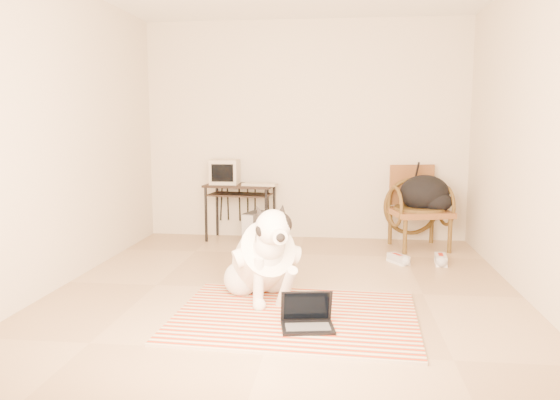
% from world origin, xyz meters
% --- Properties ---
extents(floor, '(4.50, 4.50, 0.00)m').
position_xyz_m(floor, '(0.00, 0.00, 0.00)').
color(floor, tan).
rests_on(floor, ground).
extents(wall_back, '(4.50, 0.00, 4.50)m').
position_xyz_m(wall_back, '(0.00, 2.25, 1.35)').
color(wall_back, beige).
rests_on(wall_back, floor).
extents(wall_front, '(4.50, 0.00, 4.50)m').
position_xyz_m(wall_front, '(0.00, -2.25, 1.35)').
color(wall_front, beige).
rests_on(wall_front, floor).
extents(wall_left, '(0.00, 4.50, 4.50)m').
position_xyz_m(wall_left, '(-2.00, 0.00, 1.35)').
color(wall_left, beige).
rests_on(wall_left, floor).
extents(wall_right, '(0.00, 4.50, 4.50)m').
position_xyz_m(wall_right, '(2.00, 0.00, 1.35)').
color(wall_right, beige).
rests_on(wall_right, floor).
extents(rug, '(1.85, 1.45, 0.02)m').
position_xyz_m(rug, '(0.14, -0.69, 0.01)').
color(rug, red).
rests_on(rug, floor).
extents(dog, '(0.72, 1.04, 0.87)m').
position_xyz_m(dog, '(-0.15, -0.33, 0.35)').
color(dog, white).
rests_on(dog, rug).
extents(laptop, '(0.40, 0.32, 0.25)m').
position_xyz_m(laptop, '(0.24, -0.92, 0.08)').
color(laptop, black).
rests_on(laptop, rug).
extents(computer_desk, '(0.89, 0.57, 0.70)m').
position_xyz_m(computer_desk, '(-0.77, 1.97, 0.60)').
color(computer_desk, black).
rests_on(computer_desk, floor).
extents(crt_monitor, '(0.34, 0.33, 0.30)m').
position_xyz_m(crt_monitor, '(-0.97, 2.01, 0.85)').
color(crt_monitor, '#BAAB92').
rests_on(crt_monitor, computer_desk).
extents(desk_keyboard, '(0.43, 0.21, 0.03)m').
position_xyz_m(desk_keyboard, '(-0.51, 1.87, 0.71)').
color(desk_keyboard, '#BAAB92').
rests_on(desk_keyboard, computer_desk).
extents(pc_tower, '(0.26, 0.41, 0.36)m').
position_xyz_m(pc_tower, '(-0.60, 1.97, 0.18)').
color(pc_tower, '#49494B').
rests_on(pc_tower, floor).
extents(rattan_chair, '(0.75, 0.74, 0.95)m').
position_xyz_m(rattan_chair, '(1.36, 1.82, 0.48)').
color(rattan_chair, brown).
rests_on(rattan_chair, floor).
extents(backpack, '(0.59, 0.47, 0.42)m').
position_xyz_m(backpack, '(1.44, 1.77, 0.63)').
color(backpack, black).
rests_on(backpack, rattan_chair).
extents(sneaker_left, '(0.23, 0.28, 0.09)m').
position_xyz_m(sneaker_left, '(1.07, 1.04, 0.04)').
color(sneaker_left, silver).
rests_on(sneaker_left, floor).
extents(sneaker_right, '(0.14, 0.29, 0.10)m').
position_xyz_m(sneaker_right, '(1.50, 1.05, 0.04)').
color(sneaker_right, silver).
rests_on(sneaker_right, floor).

